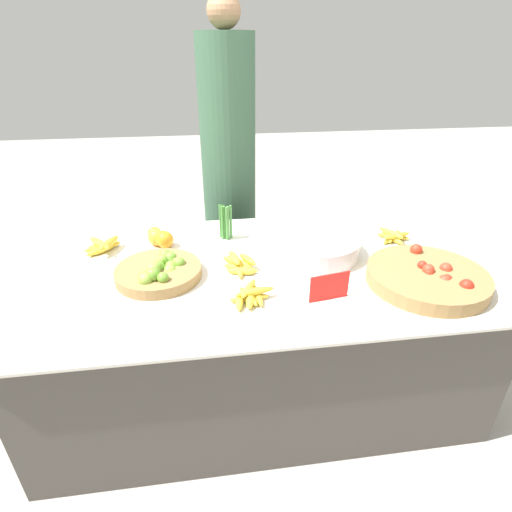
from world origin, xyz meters
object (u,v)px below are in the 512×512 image
price_sign (329,287)px  tomato_basket (427,277)px  vendor_person (229,170)px  metal_bowl (316,246)px  lime_bowl (159,271)px

price_sign → tomato_basket: bearing=-3.2°
vendor_person → metal_bowl: bearing=-68.8°
vendor_person → price_sign: bearing=-77.0°
tomato_basket → price_sign: (-0.41, -0.05, 0.02)m
price_sign → vendor_person: 1.21m
price_sign → vendor_person: size_ratio=0.09×
tomato_basket → metal_bowl: tomato_basket is taller
price_sign → vendor_person: (-0.27, 1.17, 0.11)m
metal_bowl → vendor_person: bearing=111.2°
tomato_basket → price_sign: bearing=-173.0°
tomato_basket → vendor_person: (-0.69, 1.12, 0.13)m
tomato_basket → vendor_person: size_ratio=0.27×
lime_bowl → metal_bowl: size_ratio=0.89×
tomato_basket → price_sign: price_sign is taller
lime_bowl → metal_bowl: 0.68m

